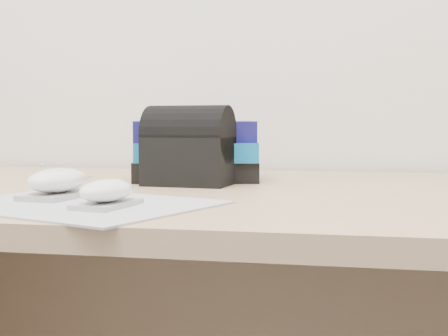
% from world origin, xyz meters
% --- Properties ---
extents(desk, '(1.60, 0.80, 0.73)m').
position_xyz_m(desk, '(0.00, 1.64, 0.50)').
color(desk, tan).
rests_on(desk, ground).
extents(mousepad, '(0.39, 0.35, 0.00)m').
position_xyz_m(mousepad, '(-0.24, 1.33, 0.73)').
color(mousepad, gray).
rests_on(mousepad, desk).
extents(mouse_rear, '(0.08, 0.12, 0.05)m').
position_xyz_m(mouse_rear, '(-0.29, 1.38, 0.75)').
color(mouse_rear, '#A5A5A8').
rests_on(mouse_rear, mousepad).
extents(mouse_front, '(0.07, 0.10, 0.04)m').
position_xyz_m(mouse_front, '(-0.19, 1.31, 0.75)').
color(mouse_front, '#AEAEB1').
rests_on(mouse_front, mousepad).
extents(book_stack, '(0.25, 0.22, 0.11)m').
position_xyz_m(book_stack, '(-0.18, 1.72, 0.78)').
color(book_stack, black).
rests_on(book_stack, desk).
extents(pouch, '(0.15, 0.11, 0.13)m').
position_xyz_m(pouch, '(-0.17, 1.62, 0.80)').
color(pouch, black).
rests_on(pouch, desk).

